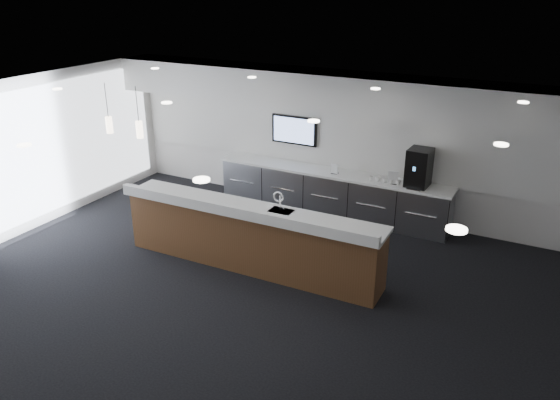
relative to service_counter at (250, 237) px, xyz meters
The scene contains 21 objects.
ground 1.08m from the service_counter, 69.24° to the right, with size 10.00×10.00×0.00m, color black.
ceiling 2.59m from the service_counter, 69.24° to the right, with size 10.00×8.00×0.02m, color black.
back_wall 3.29m from the service_counter, 84.09° to the left, with size 10.00×0.02×3.00m, color silver.
left_wall 4.84m from the service_counter, 169.59° to the right, with size 0.02×8.00×3.00m, color silver.
soffit_bulkhead 3.41m from the service_counter, 83.11° to the left, with size 10.00×0.90×0.70m, color silver.
alcove_panel 3.29m from the service_counter, 84.03° to the left, with size 9.80×0.06×1.40m, color silver.
window_blinds_wall 4.80m from the service_counter, 169.51° to the right, with size 0.04×7.36×2.55m, color silver.
back_credenza 2.80m from the service_counter, 83.33° to the left, with size 5.06×0.66×0.95m.
wall_tv 3.30m from the service_counter, 102.48° to the left, with size 1.05×0.08×0.62m.
pendant_left 2.67m from the service_counter, behind, with size 0.12×0.12×0.30m, color #FFE7C6.
pendant_right 3.24m from the service_counter, behind, with size 0.12×0.12×0.30m, color #FFE7C6.
ceiling_can_lights 2.56m from the service_counter, 69.24° to the right, with size 7.00×5.00×0.02m, color silver, non-canonical shape.
service_counter is the anchor object (origin of this frame).
coffee_machine 3.59m from the service_counter, 52.84° to the left, with size 0.45×0.57×0.74m.
info_sign_left 2.76m from the service_counter, 80.81° to the left, with size 0.16×0.02×0.22m, color white.
info_sign_right 3.17m from the service_counter, 57.75° to the left, with size 0.20×0.02×0.26m, color white.
cup_0 3.23m from the service_counter, 56.09° to the left, with size 0.10×0.10×0.09m, color white.
cup_1 3.16m from the service_counter, 58.22° to the left, with size 0.10×0.10×0.09m, color white.
cup_2 3.09m from the service_counter, 60.45° to the left, with size 0.10×0.10×0.09m, color white.
cup_3 3.02m from the service_counter, 62.79° to the left, with size 0.10×0.10×0.09m, color white.
cup_4 2.96m from the service_counter, 65.22° to the left, with size 0.10×0.10×0.09m, color white.
Camera 1 is at (4.04, -6.35, 4.70)m, focal length 35.00 mm.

